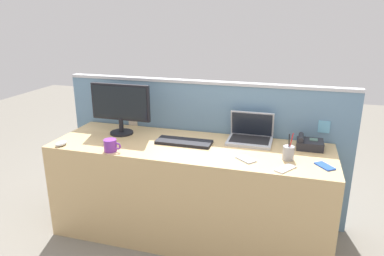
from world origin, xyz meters
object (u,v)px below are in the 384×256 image
(laptop, at_px, (250,135))
(keyboard_main, at_px, (184,142))
(coffee_mug, at_px, (111,145))
(desktop_monitor, at_px, (120,106))
(cell_phone_white_slab, at_px, (285,169))
(computer_mouse_right_hand, at_px, (61,144))
(pen_cup, at_px, (288,153))
(cell_phone_silver_slab, at_px, (246,159))
(desk_phone, at_px, (309,144))
(cell_phone_blue_case, at_px, (325,166))

(laptop, xyz_separation_m, keyboard_main, (-0.47, -0.20, -0.04))
(laptop, bearing_deg, coffee_mug, -151.76)
(desktop_monitor, relative_size, cell_phone_white_slab, 3.27)
(laptop, distance_m, computer_mouse_right_hand, 1.42)
(computer_mouse_right_hand, bearing_deg, pen_cup, 19.13)
(pen_cup, relative_size, coffee_mug, 1.45)
(keyboard_main, height_order, cell_phone_silver_slab, keyboard_main)
(cell_phone_white_slab, bearing_deg, computer_mouse_right_hand, -145.71)
(keyboard_main, bearing_deg, cell_phone_silver_slab, -20.92)
(laptop, relative_size, desk_phone, 1.78)
(desk_phone, bearing_deg, coffee_mug, -161.46)
(desktop_monitor, xyz_separation_m, computer_mouse_right_hand, (-0.30, -0.38, -0.22))
(keyboard_main, height_order, pen_cup, pen_cup)
(keyboard_main, height_order, cell_phone_white_slab, keyboard_main)
(desk_phone, relative_size, coffee_mug, 1.44)
(pen_cup, relative_size, cell_phone_white_slab, 1.24)
(desk_phone, relative_size, cell_phone_blue_case, 1.41)
(pen_cup, xyz_separation_m, cell_phone_silver_slab, (-0.27, -0.09, -0.04))
(cell_phone_blue_case, bearing_deg, pen_cup, 129.06)
(computer_mouse_right_hand, distance_m, cell_phone_white_slab, 1.61)
(keyboard_main, bearing_deg, pen_cup, -7.72)
(computer_mouse_right_hand, xyz_separation_m, pen_cup, (1.62, 0.20, 0.03))
(laptop, xyz_separation_m, coffee_mug, (-0.92, -0.49, -0.01))
(pen_cup, xyz_separation_m, cell_phone_white_slab, (-0.01, -0.17, -0.04))
(desktop_monitor, distance_m, coffee_mug, 0.44)
(laptop, distance_m, cell_phone_blue_case, 0.63)
(desktop_monitor, xyz_separation_m, cell_phone_blue_case, (1.54, -0.24, -0.23))
(keyboard_main, distance_m, coffee_mug, 0.54)
(keyboard_main, bearing_deg, desktop_monitor, 171.31)
(desktop_monitor, height_order, laptop, desktop_monitor)
(desk_phone, distance_m, cell_phone_white_slab, 0.45)
(pen_cup, bearing_deg, keyboard_main, 172.32)
(desktop_monitor, relative_size, coffee_mug, 3.84)
(desk_phone, xyz_separation_m, cell_phone_white_slab, (-0.15, -0.42, -0.03))
(coffee_mug, bearing_deg, cell_phone_white_slab, 1.36)
(keyboard_main, bearing_deg, coffee_mug, -146.59)
(desk_phone, bearing_deg, cell_phone_white_slab, -109.05)
(desk_phone, height_order, cell_phone_blue_case, desk_phone)
(laptop, relative_size, cell_phone_silver_slab, 2.48)
(keyboard_main, relative_size, coffee_mug, 3.24)
(computer_mouse_right_hand, bearing_deg, desk_phone, 26.71)
(laptop, distance_m, keyboard_main, 0.51)
(pen_cup, height_order, cell_phone_silver_slab, pen_cup)
(computer_mouse_right_hand, distance_m, cell_phone_blue_case, 1.85)
(desk_phone, bearing_deg, keyboard_main, -170.21)
(keyboard_main, height_order, cell_phone_blue_case, keyboard_main)
(cell_phone_white_slab, bearing_deg, pen_cup, 120.16)
(cell_phone_silver_slab, xyz_separation_m, cell_phone_white_slab, (0.26, -0.08, 0.00))
(computer_mouse_right_hand, relative_size, coffee_mug, 0.78)
(cell_phone_blue_case, bearing_deg, computer_mouse_right_hand, 147.16)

